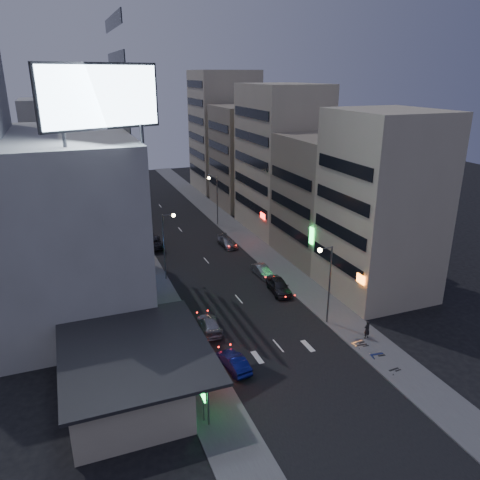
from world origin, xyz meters
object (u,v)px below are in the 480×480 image
scooter_black_a (398,362)px  parked_car_left (152,242)px  parked_car_right_far (227,242)px  scooter_silver_b (362,335)px  parked_car_right_mid (262,271)px  parked_car_right_near (279,286)px  road_car_silver (210,324)px  scooter_silver_a (381,346)px  road_car_blue (234,362)px  scooter_black_b (367,339)px  scooter_blue (383,347)px  person (367,330)px

scooter_black_a → parked_car_left: bearing=16.5°
parked_car_right_far → scooter_silver_b: bearing=-85.7°
parked_car_right_mid → scooter_black_a: 21.82m
parked_car_right_near → scooter_silver_b: size_ratio=2.66×
road_car_silver → parked_car_left: bearing=-82.5°
scooter_silver_a → scooter_silver_b: size_ratio=1.00×
road_car_blue → scooter_black_b: bearing=168.7°
parked_car_right_mid → parked_car_right_far: (-0.51, 11.29, 0.00)m
scooter_blue → parked_car_left: bearing=28.5°
scooter_silver_a → scooter_black_b: (-0.42, 1.50, -0.04)m
road_car_silver → scooter_black_a: size_ratio=2.81×
scooter_black_b → person: bearing=-27.1°
scooter_silver_b → parked_car_right_mid: bearing=2.7°
scooter_silver_b → scooter_black_a: bearing=177.7°
road_car_silver → road_car_blue: bearing=96.1°
parked_car_right_near → road_car_blue: (-9.82, -11.78, -0.14)m
road_car_blue → scooter_black_b: (12.62, -0.90, -0.05)m
parked_car_right_mid → road_car_silver: road_car_silver is taller
scooter_silver_a → scooter_silver_b: (-0.50, 2.21, 0.00)m
scooter_blue → scooter_black_a: bearing=-177.8°
parked_car_right_far → road_car_blue: size_ratio=1.10×
parked_car_right_mid → road_car_silver: (-9.92, -10.02, 0.02)m
parked_car_right_mid → parked_car_right_far: size_ratio=0.88×
parked_car_right_far → scooter_silver_a: parked_car_right_far is taller
parked_car_right_far → scooter_blue: 30.86m
parked_car_right_mid → parked_car_left: bearing=121.7°
parked_car_right_far → scooter_silver_a: size_ratio=2.51×
parked_car_right_mid → scooter_black_b: (2.70, -17.60, -0.02)m
person → scooter_black_a: (-0.29, -4.83, -0.38)m
parked_car_right_near → parked_car_left: 22.36m
parked_car_right_near → parked_car_left: parked_car_right_near is taller
parked_car_left → scooter_black_a: bearing=113.6°
parked_car_left → scooter_silver_b: bearing=115.9°
scooter_blue → scooter_black_b: size_ratio=1.12×
parked_car_right_mid → scooter_black_a: size_ratio=2.38×
parked_car_left → scooter_silver_a: size_ratio=3.11×
road_car_blue → scooter_black_b: road_car_blue is taller
scooter_blue → scooter_black_b: 1.81m
parked_car_right_far → parked_car_left: bearing=158.3°
scooter_blue → parked_car_right_near: bearing=19.3°
road_car_silver → scooter_silver_b: (12.54, -6.87, -0.01)m
parked_car_left → scooter_blue: size_ratio=3.00×
scooter_silver_b → scooter_silver_a: bearing=-173.4°
parked_car_right_near → person: 12.34m
parked_car_left → road_car_silver: bearing=94.8°
scooter_black_a → parked_car_right_far: bearing=2.2°
scooter_blue → parked_car_right_far: bearing=13.5°
road_car_silver → scooter_silver_b: road_car_silver is taller
parked_car_left → road_car_silver: 24.89m
parked_car_left → parked_car_right_far: (10.01, -3.57, -0.12)m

